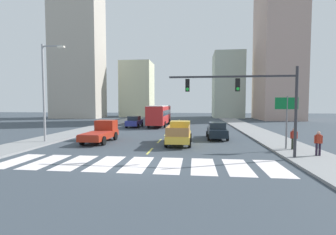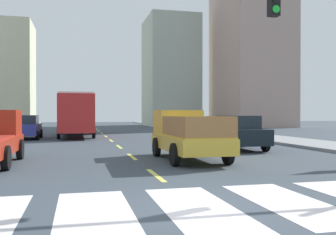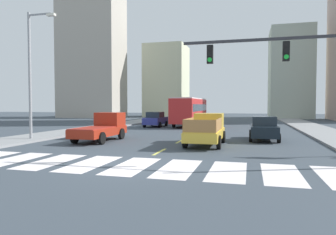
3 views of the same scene
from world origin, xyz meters
name	(u,v)px [view 2 (image 2 of 3)]	position (x,y,z in m)	size (l,w,h in m)	color
ground_plane	(198,208)	(0.00, 0.00, 0.00)	(160.00, 160.00, 0.00)	#38424B
sidewalk_right	(267,138)	(11.10, 18.00, 0.07)	(3.67, 110.00, 0.15)	gray
crosswalk_stripe_3	(95,214)	(-1.95, 0.00, 0.00)	(1.39, 3.83, 0.01)	white
crosswalk_stripe_4	(198,208)	(0.00, 0.00, 0.00)	(1.39, 3.83, 0.01)	white
crosswalk_stripe_5	(289,202)	(1.95, 0.00, 0.00)	(1.39, 3.83, 0.01)	white
lane_dash_0	(156,175)	(0.00, 4.00, 0.00)	(0.16, 2.40, 0.01)	#D9D356
lane_dash_1	(132,157)	(0.00, 9.00, 0.00)	(0.16, 2.40, 0.01)	#D9D356
lane_dash_2	(119,147)	(0.00, 14.00, 0.00)	(0.16, 2.40, 0.01)	#D9D356
lane_dash_3	(111,141)	(0.00, 19.00, 0.00)	(0.16, 2.40, 0.01)	#D9D356
lane_dash_4	(106,136)	(0.00, 24.00, 0.00)	(0.16, 2.40, 0.01)	#D9D356
lane_dash_5	(102,133)	(0.00, 29.00, 0.00)	(0.16, 2.40, 0.01)	#D9D356
lane_dash_6	(99,131)	(0.00, 34.00, 0.00)	(0.16, 2.40, 0.01)	#D9D356
lane_dash_7	(97,129)	(0.00, 39.00, 0.00)	(0.16, 2.40, 0.01)	#D9D356
pickup_stakebed	(186,136)	(2.02, 7.75, 0.94)	(2.18, 5.20, 1.96)	gold
city_bus	(76,112)	(-2.30, 24.64, 1.95)	(2.72, 10.80, 3.32)	red
sedan_far	(26,127)	(-5.84, 22.11, 0.86)	(2.02, 4.40, 1.72)	navy
sedan_near_right	(237,133)	(5.67, 11.05, 0.86)	(2.02, 4.40, 1.72)	black
block_mid_left	(3,74)	(-12.79, 52.79, 7.60)	(8.40, 8.39, 15.19)	beige
block_mid_right	(170,72)	(11.92, 50.83, 8.35)	(7.44, 9.51, 16.69)	#A9B4A2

